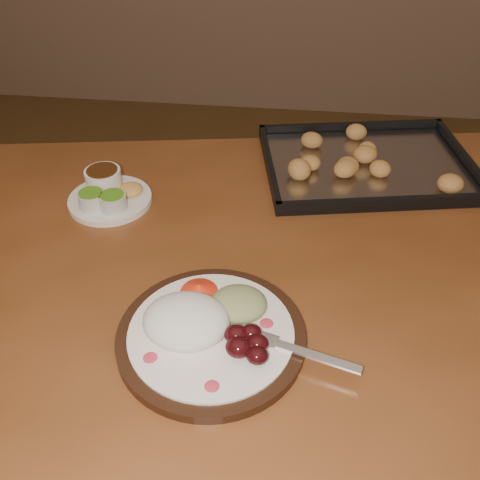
# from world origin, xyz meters

# --- Properties ---
(ground) EXTENTS (4.00, 4.00, 0.00)m
(ground) POSITION_xyz_m (0.00, 0.00, 0.00)
(ground) COLOR brown
(ground) RESTS_ON ground
(dining_table) EXTENTS (1.63, 1.13, 0.75)m
(dining_table) POSITION_xyz_m (0.05, -0.19, 0.65)
(dining_table) COLOR brown
(dining_table) RESTS_ON ground
(dinner_plate) EXTENTS (0.38, 0.30, 0.07)m
(dinner_plate) POSITION_xyz_m (0.01, -0.40, 0.77)
(dinner_plate) COLOR black
(dinner_plate) RESTS_ON dining_table
(condiment_saucer) EXTENTS (0.17, 0.17, 0.06)m
(condiment_saucer) POSITION_xyz_m (-0.26, -0.05, 0.77)
(condiment_saucer) COLOR white
(condiment_saucer) RESTS_ON dining_table
(baking_tray) EXTENTS (0.52, 0.43, 0.05)m
(baking_tray) POSITION_xyz_m (0.29, 0.15, 0.76)
(baking_tray) COLOR black
(baking_tray) RESTS_ON dining_table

